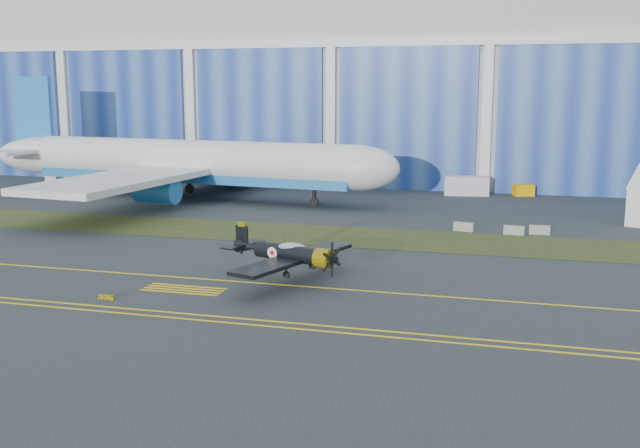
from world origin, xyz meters
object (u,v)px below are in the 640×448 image
(shipping_container, at_px, (466,186))
(tug, at_px, (523,190))
(jetliner, at_px, (189,115))
(warbird, at_px, (288,253))

(shipping_container, height_order, tug, shipping_container)
(shipping_container, bearing_deg, jetliner, -167.77)
(warbird, relative_size, tug, 5.85)
(jetliner, bearing_deg, tug, 24.15)
(jetliner, xyz_separation_m, shipping_container, (34.56, 12.84, -9.66))
(jetliner, height_order, shipping_container, jetliner)
(warbird, distance_m, shipping_container, 51.03)
(jetliner, distance_m, tug, 45.53)
(jetliner, bearing_deg, warbird, -50.30)
(warbird, relative_size, jetliner, 0.23)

